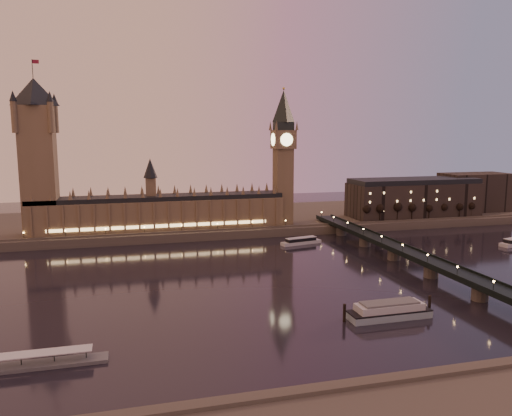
{
  "coord_description": "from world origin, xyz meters",
  "views": [
    {
      "loc": [
        -63.6,
        -243.75,
        76.35
      ],
      "look_at": [
        9.82,
        35.0,
        32.57
      ],
      "focal_mm": 35.0,
      "sensor_mm": 36.0,
      "label": 1
    }
  ],
  "objects": [
    {
      "name": "ground",
      "position": [
        0.0,
        0.0,
        0.0
      ],
      "size": [
        700.0,
        700.0,
        0.0
      ],
      "primitive_type": "plane",
      "color": "black",
      "rests_on": "ground"
    },
    {
      "name": "far_embankment",
      "position": [
        30.0,
        165.0,
        3.0
      ],
      "size": [
        560.0,
        130.0,
        6.0
      ],
      "primitive_type": "cube",
      "color": "#423D35",
      "rests_on": "ground"
    },
    {
      "name": "palace_of_westminster",
      "position": [
        -40.12,
        120.99,
        21.71
      ],
      "size": [
        180.0,
        26.62,
        52.0
      ],
      "color": "brown",
      "rests_on": "ground"
    },
    {
      "name": "victoria_tower",
      "position": [
        -120.0,
        121.0,
        65.79
      ],
      "size": [
        31.68,
        31.68,
        118.0
      ],
      "color": "brown",
      "rests_on": "ground"
    },
    {
      "name": "big_ben",
      "position": [
        53.99,
        120.99,
        63.95
      ],
      "size": [
        17.68,
        17.68,
        104.0
      ],
      "color": "brown",
      "rests_on": "ground"
    },
    {
      "name": "westminster_bridge",
      "position": [
        91.61,
        0.0,
        5.52
      ],
      "size": [
        13.2,
        260.0,
        15.3
      ],
      "color": "black",
      "rests_on": "ground"
    },
    {
      "name": "city_block",
      "position": [
        194.94,
        130.93,
        22.24
      ],
      "size": [
        155.0,
        45.0,
        34.0
      ],
      "color": "black",
      "rests_on": "ground"
    },
    {
      "name": "bare_tree_0",
      "position": [
        118.88,
        109.0,
        15.72
      ],
      "size": [
        6.4,
        6.4,
        13.01
      ],
      "color": "black",
      "rests_on": "ground"
    },
    {
      "name": "bare_tree_1",
      "position": [
        132.97,
        109.0,
        15.72
      ],
      "size": [
        6.4,
        6.4,
        13.01
      ],
      "color": "black",
      "rests_on": "ground"
    },
    {
      "name": "bare_tree_2",
      "position": [
        147.07,
        109.0,
        15.72
      ],
      "size": [
        6.4,
        6.4,
        13.01
      ],
      "color": "black",
      "rests_on": "ground"
    },
    {
      "name": "bare_tree_3",
      "position": [
        161.16,
        109.0,
        15.72
      ],
      "size": [
        6.4,
        6.4,
        13.01
      ],
      "color": "black",
      "rests_on": "ground"
    },
    {
      "name": "bare_tree_4",
      "position": [
        175.26,
        109.0,
        15.72
      ],
      "size": [
        6.4,
        6.4,
        13.01
      ],
      "color": "black",
      "rests_on": "ground"
    },
    {
      "name": "bare_tree_5",
      "position": [
        189.36,
        109.0,
        15.72
      ],
      "size": [
        6.4,
        6.4,
        13.01
      ],
      "color": "black",
      "rests_on": "ground"
    },
    {
      "name": "bare_tree_6",
      "position": [
        203.45,
        109.0,
        15.72
      ],
      "size": [
        6.4,
        6.4,
        13.01
      ],
      "color": "black",
      "rests_on": "ground"
    },
    {
      "name": "bare_tree_7",
      "position": [
        217.55,
        109.0,
        15.72
      ],
      "size": [
        6.4,
        6.4,
        13.01
      ],
      "color": "black",
      "rests_on": "ground"
    },
    {
      "name": "cruise_boat_a",
      "position": [
        52.29,
        73.97,
        2.06
      ],
      "size": [
        29.97,
        12.12,
        4.69
      ],
      "rotation": [
        0.0,
        0.0,
        0.2
      ],
      "color": "silver",
      "rests_on": "ground"
    },
    {
      "name": "moored_barge",
      "position": [
        40.34,
        -66.32,
        3.16
      ],
      "size": [
        40.82,
        10.23,
        7.48
      ],
      "rotation": [
        0.0,
        0.0,
        0.01
      ],
      "color": "#88A1AD",
      "rests_on": "ground"
    },
    {
      "name": "pontoon_pier",
      "position": [
        -92.93,
        -75.98,
        1.22
      ],
      "size": [
        42.4,
        7.07,
        11.31
      ],
      "color": "#595B5E",
      "rests_on": "ground"
    }
  ]
}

